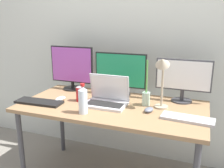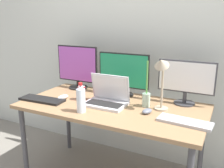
{
  "view_description": "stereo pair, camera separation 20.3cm",
  "coord_description": "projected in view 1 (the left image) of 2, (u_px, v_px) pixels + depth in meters",
  "views": [
    {
      "loc": [
        0.69,
        -1.84,
        1.46
      ],
      "look_at": [
        0.0,
        0.0,
        0.92
      ],
      "focal_mm": 40.0,
      "sensor_mm": 36.0,
      "label": 1
    },
    {
      "loc": [
        0.87,
        -1.76,
        1.46
      ],
      "look_at": [
        0.0,
        0.0,
        0.92
      ],
      "focal_mm": 40.0,
      "sensor_mm": 36.0,
      "label": 2
    }
  ],
  "objects": [
    {
      "name": "soda_can_near_keyboard",
      "position": [
        80.0,
        94.0,
        2.16
      ],
      "size": [
        0.07,
        0.07,
        0.13
      ],
      "color": "red",
      "rests_on": "work_desk"
    },
    {
      "name": "keyboard_aux",
      "position": [
        39.0,
        102.0,
        2.12
      ],
      "size": [
        0.41,
        0.16,
        0.02
      ],
      "primitive_type": "cube",
      "rotation": [
        0.0,
        0.0,
        0.05
      ],
      "color": "black",
      "rests_on": "work_desk"
    },
    {
      "name": "water_bottle",
      "position": [
        83.0,
        100.0,
        1.88
      ],
      "size": [
        0.07,
        0.07,
        0.23
      ],
      "color": "silver",
      "rests_on": "work_desk"
    },
    {
      "name": "wall_back",
      "position": [
        133.0,
        32.0,
        2.47
      ],
      "size": [
        7.0,
        0.08,
        2.6
      ],
      "primitive_type": "cube",
      "color": "silver",
      "rests_on": "ground"
    },
    {
      "name": "monitor_center",
      "position": [
        120.0,
        73.0,
        2.29
      ],
      "size": [
        0.49,
        0.19,
        0.4
      ],
      "color": "black",
      "rests_on": "work_desk"
    },
    {
      "name": "bamboo_vase",
      "position": [
        146.0,
        97.0,
        2.06
      ],
      "size": [
        0.07,
        0.07,
        0.38
      ],
      "color": "#B2D1B7",
      "rests_on": "work_desk"
    },
    {
      "name": "mouse_by_laptop",
      "position": [
        149.0,
        110.0,
        1.92
      ],
      "size": [
        0.08,
        0.11,
        0.04
      ],
      "primitive_type": "ellipsoid",
      "rotation": [
        0.0,
        0.0,
        -0.27
      ],
      "color": "slate",
      "rests_on": "work_desk"
    },
    {
      "name": "work_desk",
      "position": [
        112.0,
        112.0,
        2.1
      ],
      "size": [
        1.53,
        0.77,
        0.74
      ],
      "color": "#424247",
      "rests_on": "ground"
    },
    {
      "name": "keyboard_main",
      "position": [
        187.0,
        119.0,
        1.77
      ],
      "size": [
        0.38,
        0.16,
        0.02
      ],
      "primitive_type": "cube",
      "rotation": [
        0.0,
        0.0,
        -0.08
      ],
      "color": "#B2B2B7",
      "rests_on": "work_desk"
    },
    {
      "name": "monitor_right",
      "position": [
        183.0,
        78.0,
        2.11
      ],
      "size": [
        0.46,
        0.17,
        0.37
      ],
      "color": "#38383D",
      "rests_on": "work_desk"
    },
    {
      "name": "mouse_by_keyboard",
      "position": [
        61.0,
        99.0,
        2.18
      ],
      "size": [
        0.08,
        0.12,
        0.04
      ],
      "primitive_type": "ellipsoid",
      "rotation": [
        0.0,
        0.0,
        -0.24
      ],
      "color": "silver",
      "rests_on": "work_desk"
    },
    {
      "name": "laptop_silver",
      "position": [
        107.0,
        98.0,
        2.08
      ],
      "size": [
        0.35,
        0.23,
        0.25
      ],
      "color": "silver",
      "rests_on": "work_desk"
    },
    {
      "name": "monitor_left",
      "position": [
        72.0,
        67.0,
        2.47
      ],
      "size": [
        0.45,
        0.19,
        0.43
      ],
      "color": "black",
      "rests_on": "work_desk"
    },
    {
      "name": "desk_lamp",
      "position": [
        162.0,
        73.0,
        1.9
      ],
      "size": [
        0.11,
        0.18,
        0.44
      ],
      "color": "tan",
      "rests_on": "work_desk"
    }
  ]
}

